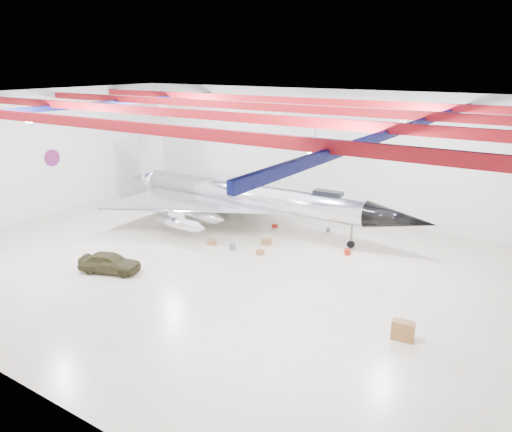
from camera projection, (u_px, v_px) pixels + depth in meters
The scene contains 17 objects.
floor at pixel (218, 265), 33.80m from camera, with size 40.00×40.00×0.00m, color #BCB295.
wall_back at pixel (320, 152), 44.15m from camera, with size 40.00×40.00×0.00m, color silver.
wall_left at pixel (31, 156), 42.66m from camera, with size 30.00×30.00×0.00m, color silver.
ceiling at pixel (214, 99), 30.54m from camera, with size 40.00×40.00×0.00m, color #0A0F38.
ceiling_structure at pixel (214, 110), 30.74m from camera, with size 39.50×29.50×1.08m.
wall_roundel at pixel (52, 158), 44.37m from camera, with size 1.50×1.50×0.10m, color #B21414.
jet_aircraft at pixel (248, 198), 40.74m from camera, with size 27.95×16.34×7.62m.
jeep at pixel (110, 262), 32.48m from camera, with size 1.62×4.03×1.37m, color #35321A.
desk at pixel (403, 331), 24.61m from camera, with size 1.09×0.55×1.00m, color brown.
crate_ply at pixel (212, 242), 37.53m from camera, with size 0.59×0.47×0.41m, color olive.
toolbox_red at pixel (275, 226), 41.44m from camera, with size 0.40×0.32×0.28m, color maroon.
engine_drum at pixel (233, 247), 36.55m from camera, with size 0.46×0.46×0.42m, color #59595B.
parts_bin at pixel (266, 242), 37.55m from camera, with size 0.65×0.52×0.45m, color olive.
crate_small at pixel (214, 214), 44.72m from camera, with size 0.34×0.27×0.24m, color #59595B.
tool_chest at pixel (347, 252), 35.56m from camera, with size 0.47×0.47×0.42m, color maroon.
oil_barrel at pixel (260, 252), 35.62m from camera, with size 0.48×0.38×0.34m, color olive.
spares_box at pixel (328, 230), 40.44m from camera, with size 0.35×0.35×0.31m, color #59595B.
Camera 1 is at (19.34, -24.74, 13.20)m, focal length 35.00 mm.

